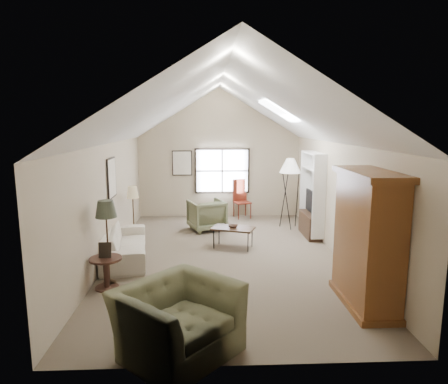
{
  "coord_description": "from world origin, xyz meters",
  "views": [
    {
      "loc": [
        -0.39,
        -8.45,
        2.95
      ],
      "look_at": [
        0.0,
        0.4,
        1.4
      ],
      "focal_mm": 32.0,
      "sensor_mm": 36.0,
      "label": 1
    }
  ],
  "objects_px": {
    "armchair_far": "(207,215)",
    "side_chair": "(242,199)",
    "armchair_near": "(178,321)",
    "armoire": "(368,239)",
    "coffee_table": "(233,238)",
    "sofa": "(124,244)",
    "side_table": "(106,273)"
  },
  "relations": [
    {
      "from": "armoire",
      "to": "armchair_far",
      "type": "height_order",
      "value": "armoire"
    },
    {
      "from": "sofa",
      "to": "armchair_near",
      "type": "xyz_separation_m",
      "value": [
        1.43,
        -3.72,
        0.12
      ]
    },
    {
      "from": "armoire",
      "to": "side_chair",
      "type": "distance_m",
      "value": 6.29
    },
    {
      "from": "armoire",
      "to": "side_chair",
      "type": "xyz_separation_m",
      "value": [
        -1.46,
        6.1,
        -0.5
      ]
    },
    {
      "from": "armoire",
      "to": "coffee_table",
      "type": "height_order",
      "value": "armoire"
    },
    {
      "from": "armoire",
      "to": "armchair_far",
      "type": "distance_m",
      "value": 5.43
    },
    {
      "from": "armchair_near",
      "to": "side_table",
      "type": "bearing_deg",
      "value": 77.18
    },
    {
      "from": "side_table",
      "to": "sofa",
      "type": "bearing_deg",
      "value": 90.0
    },
    {
      "from": "sofa",
      "to": "side_table",
      "type": "bearing_deg",
      "value": 171.17
    },
    {
      "from": "armoire",
      "to": "armchair_far",
      "type": "xyz_separation_m",
      "value": [
        -2.57,
        4.74,
        -0.68
      ]
    },
    {
      "from": "armchair_near",
      "to": "armoire",
      "type": "bearing_deg",
      "value": -23.02
    },
    {
      "from": "armoire",
      "to": "coffee_table",
      "type": "distance_m",
      "value": 3.74
    },
    {
      "from": "armchair_far",
      "to": "coffee_table",
      "type": "distance_m",
      "value": 1.78
    },
    {
      "from": "armchair_near",
      "to": "side_table",
      "type": "height_order",
      "value": "armchair_near"
    },
    {
      "from": "sofa",
      "to": "side_chair",
      "type": "relative_size",
      "value": 1.93
    },
    {
      "from": "sofa",
      "to": "coffee_table",
      "type": "xyz_separation_m",
      "value": [
        2.43,
        0.65,
        -0.09
      ]
    },
    {
      "from": "sofa",
      "to": "armchair_near",
      "type": "distance_m",
      "value": 3.98
    },
    {
      "from": "side_table",
      "to": "coffee_table",
      "type": "bearing_deg",
      "value": 42.88
    },
    {
      "from": "sofa",
      "to": "armchair_far",
      "type": "height_order",
      "value": "armchair_far"
    },
    {
      "from": "sofa",
      "to": "armchair_far",
      "type": "bearing_deg",
      "value": -46.75
    },
    {
      "from": "armoire",
      "to": "coffee_table",
      "type": "bearing_deg",
      "value": 122.43
    },
    {
      "from": "sofa",
      "to": "coffee_table",
      "type": "relative_size",
      "value": 2.37
    },
    {
      "from": "armchair_near",
      "to": "side_chair",
      "type": "bearing_deg",
      "value": 31.84
    },
    {
      "from": "side_chair",
      "to": "armchair_far",
      "type": "bearing_deg",
      "value": -146.64
    },
    {
      "from": "armchair_far",
      "to": "coffee_table",
      "type": "xyz_separation_m",
      "value": [
        0.62,
        -1.66,
        -0.17
      ]
    },
    {
      "from": "armoire",
      "to": "sofa",
      "type": "xyz_separation_m",
      "value": [
        -4.38,
        2.42,
        -0.76
      ]
    },
    {
      "from": "side_chair",
      "to": "sofa",
      "type": "bearing_deg",
      "value": -145.86
    },
    {
      "from": "armchair_near",
      "to": "coffee_table",
      "type": "distance_m",
      "value": 4.49
    },
    {
      "from": "sofa",
      "to": "coffee_table",
      "type": "bearing_deg",
      "value": -83.75
    },
    {
      "from": "coffee_table",
      "to": "sofa",
      "type": "bearing_deg",
      "value": -164.92
    },
    {
      "from": "armoire",
      "to": "side_table",
      "type": "xyz_separation_m",
      "value": [
        -4.38,
        0.82,
        -0.81
      ]
    },
    {
      "from": "armchair_far",
      "to": "side_chair",
      "type": "bearing_deg",
      "value": -149.74
    }
  ]
}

